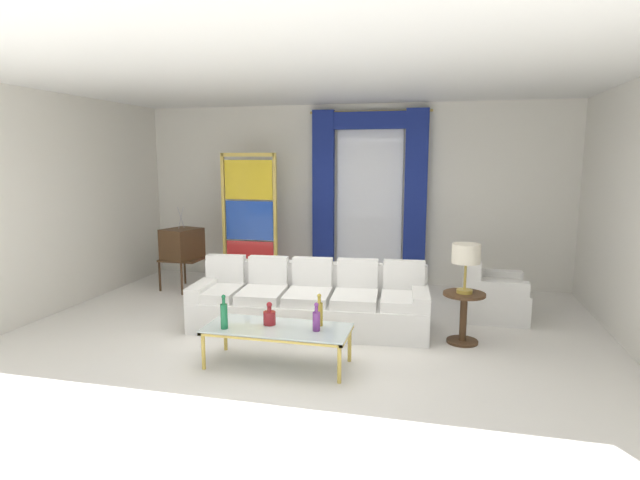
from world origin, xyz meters
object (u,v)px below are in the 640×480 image
Objects in this scene: round_side_table at (463,313)px; bottle_ruby_flask at (319,313)px; couch_white_long at (310,303)px; armchair_white at (490,296)px; stained_glass_divider at (249,223)px; bottle_crystal_tall at (316,320)px; peacock_figurine at (274,279)px; coffee_table at (278,330)px; table_lamp_brass at (466,256)px; bottle_amber_squat at (269,317)px; vintage_tv at (182,245)px; bottle_blue_decanter at (224,315)px.

bottle_ruby_flask is at bearing -146.62° from round_side_table.
couch_white_long is 3.60× the size of armchair_white.
bottle_ruby_flask is 3.53m from stained_glass_divider.
bottle_crystal_tall reaches higher than peacock_figurine.
stained_glass_divider reaches higher than round_side_table.
peacock_figurine is at bearing 117.68° from bottle_ruby_flask.
coffee_table is 2.60× the size of table_lamp_brass.
armchair_white is at bearing 70.63° from table_lamp_brass.
coffee_table is 2.91m from peacock_figurine.
bottle_amber_squat is (-0.52, 0.07, -0.03)m from bottle_crystal_tall.
coffee_table is 0.17m from bottle_amber_squat.
armchair_white is at bearing 22.90° from couch_white_long.
stained_glass_divider is at bearing 25.66° from vintage_tv.
bottle_crystal_tall is at bearing 9.30° from bottle_blue_decanter.
round_side_table is (2.39, 1.29, -0.20)m from bottle_blue_decanter.
stained_glass_divider is 3.67× the size of peacock_figurine.
table_lamp_brass is (1.47, 1.14, 0.50)m from bottle_crystal_tall.
bottle_blue_decanter is 1.46× the size of bottle_amber_squat.
bottle_crystal_tall is at bearing -142.13° from round_side_table.
bottle_ruby_flask is 0.41× the size of armchair_white.
couch_white_long is at bearing 84.07° from bottle_amber_squat.
armchair_white is at bearing 70.63° from round_side_table.
bottle_blue_decanter is 2.97m from peacock_figurine.
table_lamp_brass is (4.35, -1.49, 0.30)m from vintage_tv.
round_side_table is (1.48, 0.97, -0.19)m from bottle_ruby_flask.
bottle_blue_decanter is 2.76m from table_lamp_brass.
vintage_tv reaches higher than table_lamp_brass.
stained_glass_divider is (-1.90, 3.10, 0.53)m from bottle_crystal_tall.
bottle_amber_squat reaches higher than round_side_table.
bottle_ruby_flask reaches higher than peacock_figurine.
armchair_white is (2.26, 2.21, -0.09)m from coffee_table.
couch_white_long is at bearing 175.72° from round_side_table.
bottle_ruby_flask is 0.25× the size of vintage_tv.
bottle_amber_squat is at bearing -151.74° from round_side_table.
couch_white_long is 1.20m from bottle_ruby_flask.
vintage_tv reaches higher than round_side_table.
bottle_amber_squat is 0.41× the size of round_side_table.
bottle_crystal_tall is 3.10m from peacock_figurine.
stained_glass_divider is (-1.49, 3.08, 0.68)m from coffee_table.
armchair_white is at bearing -13.08° from stained_glass_divider.
coffee_table is 3.61m from vintage_tv.
bottle_ruby_flask is 0.56× the size of peacock_figurine.
bottle_crystal_tall is 3.91m from vintage_tv.
bottle_crystal_tall is (0.39, -1.28, 0.22)m from couch_white_long.
bottle_blue_decanter is (-0.51, -0.17, 0.18)m from coffee_table.
coffee_table is at bearing -64.21° from stained_glass_divider.
bottle_crystal_tall is at bearing -72.84° from couch_white_long.
table_lamp_brass is (1.48, 0.97, 0.48)m from bottle_ruby_flask.
couch_white_long is at bearing 109.05° from bottle_ruby_flask.
vintage_tv is at bearing -154.34° from stained_glass_divider.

